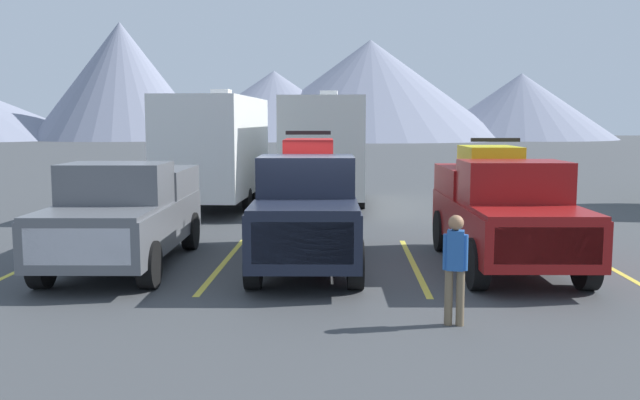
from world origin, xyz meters
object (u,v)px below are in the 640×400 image
pickup_truck_b (307,204)px  camper_trailer_b (327,145)px  camper_trailer_a (216,146)px  pickup_truck_a (127,211)px  person_a (455,262)px  pickup_truck_c (503,207)px

pickup_truck_b → camper_trailer_b: size_ratio=0.69×
pickup_truck_b → camper_trailer_a: size_ratio=0.72×
pickup_truck_a → camper_trailer_a: (0.14, 9.04, 0.99)m
camper_trailer_a → pickup_truck_b: bearing=-68.2°
camper_trailer_a → person_a: 14.31m
pickup_truck_b → pickup_truck_c: bearing=-1.3°
pickup_truck_c → person_a: pickup_truck_c is taller
camper_trailer_b → pickup_truck_b: bearing=-91.0°
person_a → camper_trailer_b: bearing=98.8°
camper_trailer_b → person_a: bearing=-81.2°
pickup_truck_b → camper_trailer_b: 9.68m
pickup_truck_c → camper_trailer_a: size_ratio=0.66×
person_a → camper_trailer_a: bearing=114.1°
camper_trailer_b → pickup_truck_c: bearing=-68.8°
pickup_truck_c → person_a: size_ratio=3.35×
pickup_truck_b → pickup_truck_a: bearing=-175.6°
pickup_truck_c → camper_trailer_a: bearing=130.1°
camper_trailer_a → camper_trailer_b: camper_trailer_a is taller
pickup_truck_a → camper_trailer_b: camper_trailer_b is taller
pickup_truck_a → pickup_truck_c: bearing=1.4°
camper_trailer_a → person_a: bearing=-65.9°
camper_trailer_b → camper_trailer_a: bearing=-166.6°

